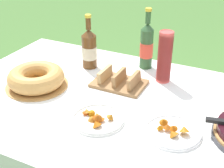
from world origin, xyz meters
name	(u,v)px	position (x,y,z in m)	size (l,w,h in m)	color
garden_table	(124,114)	(0.00, 0.00, 0.64)	(1.70, 1.02, 0.70)	brown
tablecloth	(124,105)	(0.00, 0.00, 0.69)	(1.71, 1.03, 0.10)	white
bundt_cake	(36,78)	(-0.46, -0.05, 0.76)	(0.31, 0.31, 0.09)	#B78447
cup_stack	(165,57)	(0.09, 0.28, 0.84)	(0.07, 0.07, 0.27)	#E04C47
cider_bottle_green	(147,46)	(-0.05, 0.40, 0.84)	(0.07, 0.07, 0.34)	#2D562D
cider_bottle_amber	(89,49)	(-0.33, 0.26, 0.82)	(0.08, 0.08, 0.30)	brown
snack_plate_left	(173,131)	(0.27, -0.13, 0.72)	(0.23, 0.23, 0.05)	white
snack_plate_right	(98,119)	(-0.04, -0.18, 0.72)	(0.22, 0.22, 0.06)	white
bread_board	(119,81)	(-0.09, 0.14, 0.73)	(0.26, 0.18, 0.07)	olive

